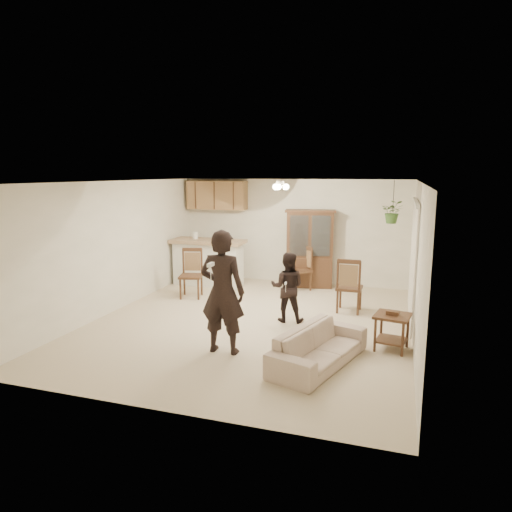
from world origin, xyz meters
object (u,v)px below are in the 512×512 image
(chair_hutch_right, at_px, (349,296))
(chair_bar, at_px, (191,284))
(chair_hutch_left, at_px, (300,277))
(sofa, at_px, (319,339))
(china_hutch, at_px, (310,249))
(child, at_px, (287,285))
(side_table, at_px, (392,331))
(adult, at_px, (222,294))

(chair_hutch_right, bearing_deg, chair_bar, 1.10)
(chair_hutch_right, bearing_deg, chair_hutch_left, -45.79)
(sofa, height_order, chair_bar, chair_bar)
(china_hutch, bearing_deg, chair_bar, -152.99)
(sofa, distance_m, child, 1.95)
(side_table, height_order, chair_hutch_right, chair_hutch_right)
(child, relative_size, chair_hutch_right, 1.27)
(child, relative_size, chair_hutch_left, 1.34)
(side_table, distance_m, chair_hutch_left, 3.76)
(china_hutch, relative_size, chair_hutch_left, 1.80)
(adult, distance_m, child, 1.80)
(child, relative_size, side_table, 2.21)
(sofa, xyz_separation_m, chair_bar, (-3.23, 2.64, -0.07))
(china_hutch, height_order, chair_hutch_left, china_hutch)
(child, bearing_deg, china_hutch, -94.90)
(child, distance_m, chair_bar, 2.56)
(child, xyz_separation_m, china_hutch, (-0.12, 2.63, 0.22))
(china_hutch, distance_m, side_table, 4.02)
(side_table, distance_m, chair_hutch_right, 1.95)
(chair_hutch_right, bearing_deg, child, 43.89)
(sofa, height_order, chair_hutch_right, chair_hutch_right)
(adult, bearing_deg, chair_hutch_left, -95.35)
(adult, distance_m, chair_hutch_right, 3.11)
(child, distance_m, side_table, 2.05)
(chair_hutch_right, bearing_deg, sofa, 88.52)
(adult, relative_size, side_table, 2.95)
(chair_hutch_left, bearing_deg, child, -32.37)
(child, relative_size, chair_bar, 1.29)
(side_table, xyz_separation_m, chair_hutch_left, (-2.10, 3.12, -0.00))
(sofa, height_order, china_hutch, china_hutch)
(china_hutch, distance_m, chair_hutch_left, 0.72)
(china_hutch, bearing_deg, sofa, -87.36)
(child, height_order, china_hutch, china_hutch)
(chair_bar, height_order, chair_hutch_right, chair_hutch_right)
(chair_bar, xyz_separation_m, chair_hutch_right, (3.35, -0.00, 0.00))
(china_hutch, bearing_deg, adult, -106.22)
(chair_hutch_left, bearing_deg, adult, -43.39)
(chair_hutch_left, height_order, chair_hutch_right, chair_hutch_right)
(child, bearing_deg, chair_bar, -28.96)
(sofa, xyz_separation_m, chair_hutch_left, (-1.15, 4.00, -0.08))
(sofa, relative_size, child, 1.39)
(adult, relative_size, chair_bar, 1.72)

